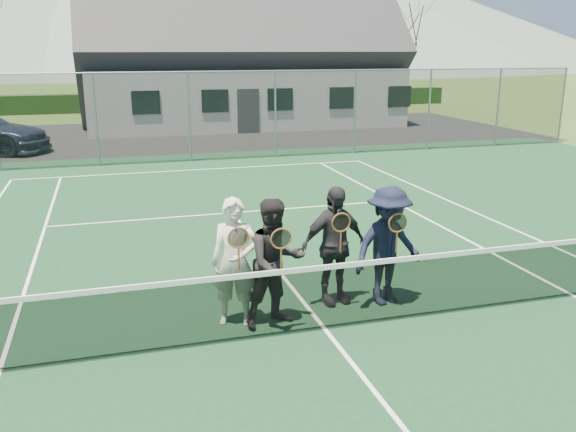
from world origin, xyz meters
The scene contains 17 objects.
ground centered at (0.00, 20.00, 0.00)m, with size 220.00×220.00×0.00m, color #324B1B.
court_surface centered at (0.00, 0.00, 0.01)m, with size 30.00×30.00×0.02m, color #14381E.
tarmac_carpark centered at (-4.00, 20.00, 0.01)m, with size 40.00×12.00×0.01m, color black.
hedge_row centered at (0.00, 32.00, 0.55)m, with size 40.00×1.20×1.10m, color black.
hill_centre centered at (20.00, 95.00, 11.00)m, with size 120.00×120.00×22.00m, color slate.
hill_east centered at (55.00, 95.00, 7.00)m, with size 90.00×90.00×14.00m, color #526258.
court_markings centered at (0.00, 0.00, 0.02)m, with size 11.03×23.83×0.01m.
tennis_net centered at (0.00, 0.00, 0.54)m, with size 11.68×0.08×1.10m.
perimeter_fence centered at (0.00, 13.50, 1.52)m, with size 30.07×0.07×3.02m.
clubhouse centered at (4.00, 24.00, 3.99)m, with size 15.60×8.20×7.70m.
tree_c centered at (2.00, 33.00, 5.79)m, with size 3.20×3.20×7.77m.
tree_d centered at (12.00, 33.00, 5.79)m, with size 3.20×3.20×7.77m.
tree_e centered at (18.00, 33.00, 5.79)m, with size 3.20×3.20×7.77m.
player_a centered at (-1.12, 0.57, 0.92)m, with size 0.76×0.62×1.80m.
player_b centered at (-0.59, 0.38, 0.92)m, with size 1.00×0.86×1.80m.
player_c centered at (0.44, 0.88, 0.92)m, with size 1.11×0.59×1.80m.
player_d centered at (1.20, 0.63, 0.92)m, with size 1.28×0.90×1.80m.
Camera 1 is at (-2.65, -7.18, 3.74)m, focal length 38.00 mm.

